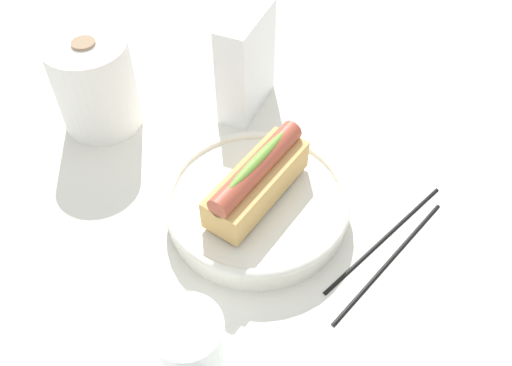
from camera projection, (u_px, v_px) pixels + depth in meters
name	position (u px, v px, depth m)	size (l,w,h in m)	color
ground_plane	(251.00, 226.00, 0.65)	(2.40, 2.40, 0.00)	silver
serving_bowl	(256.00, 203.00, 0.65)	(0.23, 0.23, 0.04)	silver
hotdog_front	(256.00, 179.00, 0.61)	(0.16, 0.08, 0.06)	tan
water_glass	(191.00, 349.00, 0.50)	(0.07, 0.07, 0.09)	white
paper_towel_roll	(95.00, 85.00, 0.73)	(0.11, 0.11, 0.13)	white
napkin_box	(246.00, 63.00, 0.74)	(0.11, 0.04, 0.15)	white
chopstick_near	(385.00, 237.00, 0.64)	(0.01, 0.01, 0.22)	black
chopstick_far	(390.00, 260.00, 0.61)	(0.01, 0.01, 0.22)	black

